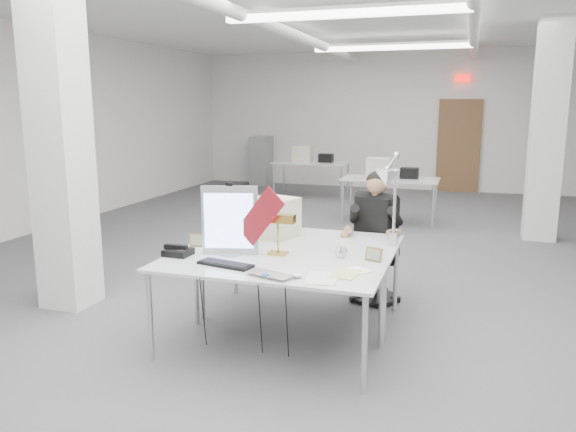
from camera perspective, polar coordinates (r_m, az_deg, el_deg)
name	(u,v)px	position (r m, az deg, el deg)	size (l,w,h in m)	color
room_shell	(346,129)	(6.77, 5.93, 8.77)	(10.04, 14.04, 3.24)	#4E4E51
desk_main	(268,266)	(4.41, -2.01, -5.08)	(1.80, 0.90, 0.03)	silver
desk_second	(301,240)	(5.24, 1.34, -2.44)	(1.80, 0.90, 0.03)	silver
bg_desk_a	(390,179)	(9.64, 10.36, 3.70)	(1.60, 0.80, 0.03)	silver
bg_desk_b	(311,163)	(12.19, 2.39, 5.43)	(1.60, 0.80, 0.03)	silver
filing_cabinet	(261,161)	(14.10, -2.72, 5.64)	(0.45, 0.55, 1.20)	gray
office_chair	(376,250)	(5.76, 8.88, -3.42)	(0.53, 0.53, 1.07)	black
seated_person	(376,216)	(5.63, 8.91, 0.04)	(0.52, 0.65, 0.98)	black
monitor	(230,220)	(4.66, -5.92, -0.45)	(0.46, 0.05, 0.58)	#A9A8AD
pennant	(260,216)	(4.51, -2.83, -0.04)	(0.49, 0.01, 0.21)	maroon
keyboard	(226,264)	(4.40, -6.36, -4.90)	(0.45, 0.15, 0.02)	black
laptop	(265,277)	(4.05, -2.31, -6.19)	(0.35, 0.22, 0.03)	#BBBBC0
mouse	(296,275)	(4.07, 0.86, -6.06)	(0.09, 0.06, 0.04)	silver
bankers_lamp	(278,233)	(4.66, -1.02, -1.70)	(0.32, 0.13, 0.37)	gold
desk_phone	(178,252)	(4.75, -11.10, -3.63)	(0.21, 0.19, 0.05)	black
picture_frame_left	(198,240)	(5.00, -9.14, -2.43)	(0.14, 0.01, 0.11)	#9C7843
picture_frame_right	(374,254)	(4.53, 8.69, -3.86)	(0.14, 0.01, 0.11)	#9D7443
desk_clock	(341,252)	(4.60, 5.42, -3.62)	(0.10, 0.10, 0.03)	silver
paper_stack_a	(322,278)	(4.06, 3.49, -6.32)	(0.22, 0.31, 0.01)	white
paper_stack_b	(345,274)	(4.17, 5.81, -5.87)	(0.18, 0.26, 0.01)	#D4D37F
paper_stack_c	(359,270)	(4.28, 7.19, -5.48)	(0.18, 0.13, 0.01)	white
beige_monitor	(273,217)	(5.28, -1.49, -0.13)	(0.39, 0.37, 0.37)	beige
architect_lamp	(391,203)	(4.75, 10.41, 1.27)	(0.22, 0.65, 0.84)	silver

